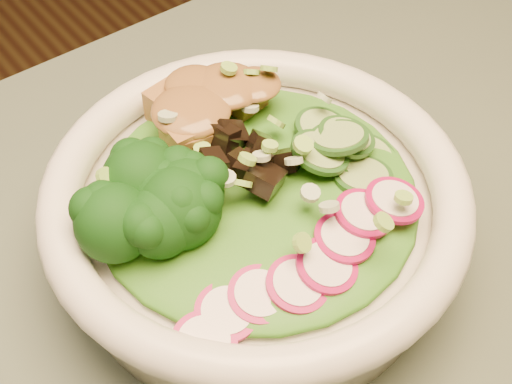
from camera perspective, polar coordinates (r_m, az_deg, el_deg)
salad_bowl at (r=0.43m, az=-0.00°, el=-1.67°), size 0.25×0.25×0.07m
lettuce_bed at (r=0.41m, az=-0.00°, el=0.09°), size 0.19×0.19×0.02m
broccoli_florets at (r=0.39m, az=-7.34°, el=-1.97°), size 0.07×0.07×0.04m
radish_slices at (r=0.38m, az=5.10°, el=-5.49°), size 0.10×0.04×0.02m
cucumber_slices at (r=0.43m, az=7.12°, el=4.01°), size 0.07×0.07×0.03m
mushroom_heap at (r=0.41m, az=-0.80°, el=2.29°), size 0.07×0.07×0.04m
tofu_cubes at (r=0.44m, az=-3.70°, el=6.04°), size 0.08×0.06×0.03m
peanut_sauce at (r=0.44m, az=-3.77°, el=7.22°), size 0.07×0.05×0.01m
scallion_garnish at (r=0.40m, az=-0.00°, el=2.19°), size 0.18×0.18×0.02m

